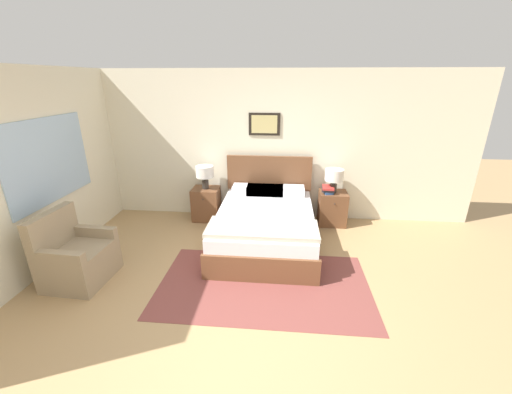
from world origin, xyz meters
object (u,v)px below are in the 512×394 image
(nightstand_by_door, at_px, (332,208))
(bed, at_px, (265,224))
(armchair, at_px, (76,258))
(table_lamp_near_window, at_px, (205,173))
(table_lamp_by_door, at_px, (334,176))
(nightstand_near_window, at_px, (206,204))

(nightstand_by_door, bearing_deg, bed, -145.04)
(armchair, relative_size, table_lamp_near_window, 2.24)
(bed, xyz_separation_m, nightstand_by_door, (1.13, 0.79, -0.02))
(table_lamp_by_door, bearing_deg, nightstand_by_door, 23.20)
(nightstand_by_door, bearing_deg, table_lamp_by_door, -156.80)
(bed, bearing_deg, armchair, -152.66)
(armchair, relative_size, nightstand_by_door, 1.56)
(nightstand_near_window, bearing_deg, armchair, -120.92)
(nightstand_by_door, distance_m, table_lamp_near_window, 2.33)
(table_lamp_near_window, bearing_deg, bed, -34.93)
(nightstand_by_door, distance_m, table_lamp_by_door, 0.59)
(bed, height_order, table_lamp_by_door, bed)
(armchair, height_order, nightstand_near_window, armchair)
(table_lamp_near_window, bearing_deg, nightstand_near_window, 129.79)
(nightstand_by_door, bearing_deg, armchair, -150.03)
(table_lamp_by_door, bearing_deg, armchair, -150.00)
(nightstand_by_door, xyz_separation_m, table_lamp_near_window, (-2.26, -0.01, 0.59))
(bed, height_order, nightstand_near_window, bed)
(armchair, distance_m, nightstand_near_window, 2.32)
(table_lamp_near_window, distance_m, table_lamp_by_door, 2.24)
(table_lamp_by_door, bearing_deg, nightstand_near_window, 179.81)
(armchair, bearing_deg, table_lamp_by_door, 123.01)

